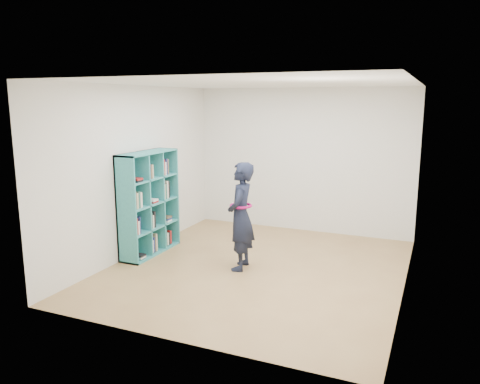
% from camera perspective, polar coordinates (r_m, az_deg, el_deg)
% --- Properties ---
extents(floor, '(4.50, 4.50, 0.00)m').
position_cam_1_polar(floor, '(6.81, 2.08, -9.30)').
color(floor, '#997145').
rests_on(floor, ground).
extents(ceiling, '(4.50, 4.50, 0.00)m').
position_cam_1_polar(ceiling, '(6.39, 2.25, 13.11)').
color(ceiling, white).
rests_on(ceiling, wall_back).
extents(wall_left, '(0.02, 4.50, 2.60)m').
position_cam_1_polar(wall_left, '(7.42, -12.41, 2.52)').
color(wall_left, white).
rests_on(wall_left, floor).
extents(wall_right, '(0.02, 4.50, 2.60)m').
position_cam_1_polar(wall_right, '(6.06, 20.08, 0.20)').
color(wall_right, white).
rests_on(wall_right, floor).
extents(wall_back, '(4.00, 0.02, 2.60)m').
position_cam_1_polar(wall_back, '(8.59, 7.59, 3.82)').
color(wall_back, white).
rests_on(wall_back, floor).
extents(wall_front, '(4.00, 0.02, 2.60)m').
position_cam_1_polar(wall_front, '(4.49, -8.26, -2.87)').
color(wall_front, white).
rests_on(wall_front, floor).
extents(bookshelf, '(0.35, 1.21, 1.61)m').
position_cam_1_polar(bookshelf, '(7.44, -11.20, -1.44)').
color(bookshelf, '#28757E').
rests_on(bookshelf, floor).
extents(person, '(0.45, 0.61, 1.54)m').
position_cam_1_polar(person, '(6.59, 0.10, -2.98)').
color(person, black).
rests_on(person, floor).
extents(smartphone, '(0.04, 0.10, 0.14)m').
position_cam_1_polar(smartphone, '(6.70, -0.90, -1.87)').
color(smartphone, silver).
rests_on(smartphone, person).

